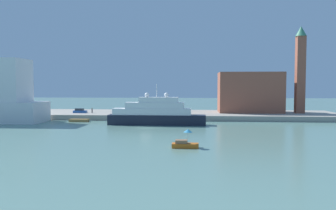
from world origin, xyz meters
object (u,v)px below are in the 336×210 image
(work_barge, at_px, (79,120))
(mooring_bollard, at_px, (147,114))
(parked_car, at_px, (80,111))
(person_figure, at_px, (92,111))
(large_yacht, at_px, (155,114))
(small_motorboat, at_px, (185,143))
(bell_tower, at_px, (300,67))
(harbor_building, at_px, (250,92))

(work_barge, xyz_separation_m, mooring_bollard, (17.94, 4.60, 1.50))
(parked_car, distance_m, person_figure, 3.87)
(large_yacht, xyz_separation_m, mooring_bollard, (-3.71, 10.17, -0.91))
(mooring_bollard, bearing_deg, small_motorboat, -73.75)
(bell_tower, bearing_deg, person_figure, -176.02)
(parked_car, bearing_deg, harbor_building, 7.06)
(large_yacht, xyz_separation_m, person_figure, (-21.49, 16.79, -0.53))
(parked_car, relative_size, person_figure, 2.49)
(harbor_building, distance_m, bell_tower, 16.66)
(large_yacht, relative_size, person_figure, 15.09)
(work_barge, height_order, mooring_bollard, mooring_bollard)
(work_barge, distance_m, bell_tower, 66.98)
(small_motorboat, relative_size, person_figure, 2.59)
(person_figure, height_order, mooring_bollard, person_figure)
(work_barge, relative_size, person_figure, 3.22)
(parked_car, bearing_deg, large_yacht, -33.75)
(harbor_building, bearing_deg, large_yacht, -139.17)
(harbor_building, bearing_deg, person_figure, -172.21)
(work_barge, distance_m, person_figure, 11.37)
(small_motorboat, distance_m, person_figure, 56.12)
(person_figure, bearing_deg, work_barge, -90.82)
(small_motorboat, xyz_separation_m, parked_car, (-33.58, 47.73, 1.31))
(harbor_building, distance_m, person_figure, 49.37)
(work_barge, bearing_deg, parked_car, 108.06)
(large_yacht, bearing_deg, bell_tower, 26.93)
(large_yacht, height_order, mooring_bollard, large_yacht)
(person_figure, relative_size, mooring_bollard, 2.24)
(person_figure, distance_m, mooring_bollard, 18.97)
(large_yacht, distance_m, small_motorboat, 31.93)
(harbor_building, bearing_deg, parked_car, -172.94)
(harbor_building, bearing_deg, small_motorboat, -109.21)
(mooring_bollard, bearing_deg, large_yacht, -69.97)
(mooring_bollard, bearing_deg, harbor_building, 23.28)
(bell_tower, bearing_deg, parked_car, -176.37)
(small_motorboat, height_order, mooring_bollard, small_motorboat)
(large_yacht, xyz_separation_m, parked_car, (-25.35, 16.94, -0.69))
(small_motorboat, bearing_deg, harbor_building, 70.79)
(harbor_building, relative_size, parked_car, 4.81)
(person_figure, bearing_deg, harbor_building, 7.79)
(person_figure, bearing_deg, mooring_bollard, -20.41)
(small_motorboat, relative_size, parked_car, 1.04)
(large_yacht, height_order, harbor_building, harbor_building)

